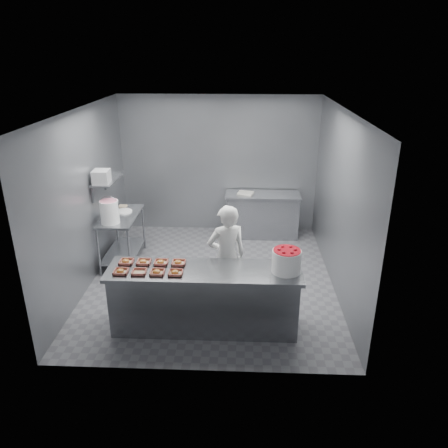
{
  "coord_description": "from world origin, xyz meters",
  "views": [
    {
      "loc": [
        0.49,
        -6.47,
        3.64
      ],
      "look_at": [
        0.21,
        -0.2,
        1.09
      ],
      "focal_mm": 35.0,
      "sensor_mm": 36.0,
      "label": 1
    }
  ],
  "objects": [
    {
      "name": "wall_right",
      "position": [
        2.0,
        0.0,
        1.4
      ],
      "size": [
        0.04,
        4.5,
        2.8
      ],
      "primitive_type": "cube",
      "color": "slate",
      "rests_on": "ground"
    },
    {
      "name": "prep_table",
      "position": [
        -1.65,
        0.6,
        0.59
      ],
      "size": [
        0.6,
        1.2,
        0.9
      ],
      "color": "slate",
      "rests_on": "ground"
    },
    {
      "name": "tray_3",
      "position": [
        -0.36,
        -1.49,
        0.92
      ],
      "size": [
        0.19,
        0.18,
        0.06
      ],
      "color": "tan",
      "rests_on": "service_counter"
    },
    {
      "name": "glaze_bucket",
      "position": [
        -1.71,
        0.23,
        1.11
      ],
      "size": [
        0.33,
        0.31,
        0.48
      ],
      "color": "white",
      "rests_on": "prep_table"
    },
    {
      "name": "tray_7",
      "position": [
        -0.36,
        -1.21,
        0.92
      ],
      "size": [
        0.19,
        0.18,
        0.06
      ],
      "color": "tan",
      "rests_on": "service_counter"
    },
    {
      "name": "back_counter",
      "position": [
        0.9,
        1.9,
        0.45
      ],
      "size": [
        1.5,
        0.6,
        0.9
      ],
      "color": "slate",
      "rests_on": "ground"
    },
    {
      "name": "tray_5",
      "position": [
        -0.84,
        -1.21,
        0.92
      ],
      "size": [
        0.19,
        0.18,
        0.06
      ],
      "color": "tan",
      "rests_on": "service_counter"
    },
    {
      "name": "tray_2",
      "position": [
        -0.6,
        -1.49,
        0.92
      ],
      "size": [
        0.19,
        0.18,
        0.06
      ],
      "color": "tan",
      "rests_on": "service_counter"
    },
    {
      "name": "ceiling",
      "position": [
        0.0,
        0.0,
        2.8
      ],
      "size": [
        4.5,
        4.5,
        0.0
      ],
      "primitive_type": "plane",
      "rotation": [
        3.14,
        0.0,
        0.0
      ],
      "color": "white",
      "rests_on": "wall_back"
    },
    {
      "name": "wall_left",
      "position": [
        -2.0,
        0.0,
        1.4
      ],
      "size": [
        0.04,
        4.5,
        2.8
      ],
      "primitive_type": "cube",
      "color": "slate",
      "rests_on": "ground"
    },
    {
      "name": "rag",
      "position": [
        -1.72,
        1.04,
        0.91
      ],
      "size": [
        0.15,
        0.13,
        0.02
      ],
      "primitive_type": "cube",
      "rotation": [
        0.0,
        0.0,
        -0.06
      ],
      "color": "#CCB28C",
      "rests_on": "prep_table"
    },
    {
      "name": "bucket_lid",
      "position": [
        -1.63,
        0.76,
        0.91
      ],
      "size": [
        0.38,
        0.38,
        0.02
      ],
      "primitive_type": "cylinder",
      "rotation": [
        0.0,
        0.0,
        0.37
      ],
      "color": "white",
      "rests_on": "prep_table"
    },
    {
      "name": "tray_1",
      "position": [
        -0.84,
        -1.49,
        0.92
      ],
      "size": [
        0.19,
        0.18,
        0.04
      ],
      "color": "tan",
      "rests_on": "service_counter"
    },
    {
      "name": "service_counter",
      "position": [
        0.0,
        -1.35,
        0.45
      ],
      "size": [
        2.6,
        0.7,
        0.9
      ],
      "color": "slate",
      "rests_on": "ground"
    },
    {
      "name": "wall_shelf",
      "position": [
        -1.82,
        0.6,
        1.55
      ],
      "size": [
        0.35,
        0.9,
        0.03
      ],
      "primitive_type": "cube",
      "color": "slate",
      "rests_on": "wall_left"
    },
    {
      "name": "tray_0",
      "position": [
        -1.08,
        -1.49,
        0.92
      ],
      "size": [
        0.19,
        0.18,
        0.06
      ],
      "color": "tan",
      "rests_on": "service_counter"
    },
    {
      "name": "worker",
      "position": [
        0.28,
        -0.75,
        0.8
      ],
      "size": [
        0.68,
        0.55,
        1.59
      ],
      "primitive_type": "imported",
      "rotation": [
        0.0,
        0.0,
        3.48
      ],
      "color": "white",
      "rests_on": "ground"
    },
    {
      "name": "tray_6",
      "position": [
        -0.6,
        -1.21,
        0.92
      ],
      "size": [
        0.19,
        0.18,
        0.06
      ],
      "color": "tan",
      "rests_on": "service_counter"
    },
    {
      "name": "appliance",
      "position": [
        -1.82,
        0.33,
        1.67
      ],
      "size": [
        0.27,
        0.3,
        0.22
      ],
      "primitive_type": "cube",
      "rotation": [
        0.0,
        0.0,
        0.05
      ],
      "color": "gray",
      "rests_on": "wall_shelf"
    },
    {
      "name": "paper_stack",
      "position": [
        0.55,
        1.9,
        0.92
      ],
      "size": [
        0.35,
        0.29,
        0.04
      ],
      "primitive_type": "cube",
      "rotation": [
        0.0,
        0.0,
        -0.26
      ],
      "color": "silver",
      "rests_on": "back_counter"
    },
    {
      "name": "strawberry_tub",
      "position": [
        1.08,
        -1.36,
        1.07
      ],
      "size": [
        0.38,
        0.38,
        0.31
      ],
      "color": "white",
      "rests_on": "service_counter"
    },
    {
      "name": "wall_back",
      "position": [
        0.0,
        2.25,
        1.4
      ],
      "size": [
        4.0,
        0.04,
        2.8
      ],
      "primitive_type": "cube",
      "color": "slate",
      "rests_on": "ground"
    },
    {
      "name": "tray_4",
      "position": [
        -1.08,
        -1.21,
        0.92
      ],
      "size": [
        0.19,
        0.18,
        0.06
      ],
      "color": "tan",
      "rests_on": "service_counter"
    },
    {
      "name": "floor",
      "position": [
        0.0,
        0.0,
        0.0
      ],
      "size": [
        4.5,
        4.5,
        0.0
      ],
      "primitive_type": "plane",
      "color": "#4C4C51",
      "rests_on": "ground"
    }
  ]
}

